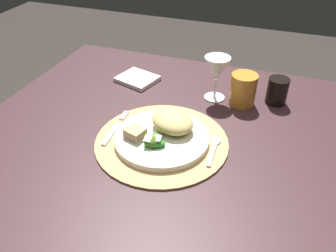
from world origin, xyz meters
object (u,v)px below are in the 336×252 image
at_px(spoon, 215,146).
at_px(amber_tumbler, 243,90).
at_px(wine_glass, 217,70).
at_px(fork, 115,129).
at_px(napkin, 137,79).
at_px(dining_table, 173,174).
at_px(dark_tumbler, 277,91).
at_px(dinner_plate, 162,138).

distance_m(spoon, amber_tumbler, 0.25).
relative_size(spoon, wine_glass, 0.89).
bearing_deg(fork, napkin, 101.77).
bearing_deg(fork, dining_table, 9.16).
xyz_separation_m(dining_table, dark_tumbler, (0.24, 0.28, 0.17)).
xyz_separation_m(napkin, amber_tumbler, (0.37, -0.03, 0.04)).
xyz_separation_m(dining_table, fork, (-0.16, -0.03, 0.14)).
relative_size(spoon, dark_tumbler, 1.52).
distance_m(dinner_plate, wine_glass, 0.30).
bearing_deg(dinner_plate, napkin, 124.17).
distance_m(wine_glass, dark_tumbler, 0.20).
bearing_deg(dining_table, fork, -170.84).
xyz_separation_m(amber_tumbler, dark_tumbler, (0.10, 0.04, -0.01)).
bearing_deg(wine_glass, spoon, -76.41).
height_order(dinner_plate, napkin, dinner_plate).
bearing_deg(dining_table, amber_tumbler, 59.05).
relative_size(dinner_plate, wine_glass, 1.79).
bearing_deg(dining_table, dark_tumbler, 49.32).
relative_size(fork, napkin, 1.34).
relative_size(dining_table, dark_tumbler, 13.74).
height_order(dining_table, dinner_plate, dinner_plate).
bearing_deg(amber_tumbler, dark_tumbler, 23.38).
xyz_separation_m(dining_table, napkin, (-0.22, 0.27, 0.14)).
bearing_deg(napkin, amber_tumbler, -4.41).
xyz_separation_m(fork, dark_tumbler, (0.40, 0.31, 0.03)).
height_order(napkin, amber_tumbler, amber_tumbler).
relative_size(dinner_plate, spoon, 2.00).
bearing_deg(wine_glass, dark_tumbler, 11.67).
xyz_separation_m(fork, napkin, (-0.06, 0.29, -0.00)).
bearing_deg(dining_table, dinner_plate, -127.38).
distance_m(dining_table, fork, 0.22).
xyz_separation_m(dining_table, wine_glass, (0.06, 0.24, 0.23)).
relative_size(fork, dark_tumbler, 2.05).
relative_size(dinner_plate, amber_tumbler, 2.53).
distance_m(wine_glass, amber_tumbler, 0.10).
distance_m(dining_table, napkin, 0.38).
height_order(wine_glass, dark_tumbler, wine_glass).
distance_m(fork, dark_tumbler, 0.51).
bearing_deg(spoon, dining_table, 176.84).
relative_size(dining_table, wine_glass, 8.05).
bearing_deg(dining_table, napkin, 129.82).
xyz_separation_m(dining_table, spoon, (0.12, -0.01, 0.14)).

